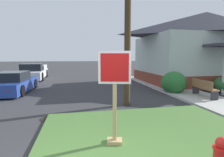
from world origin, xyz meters
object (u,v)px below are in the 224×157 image
at_px(manhole_cover, 51,118).
at_px(parked_sedan_blue, 14,83).
at_px(pickup_truck_white, 33,73).
at_px(stop_sign, 115,99).
at_px(street_bench, 204,87).

distance_m(manhole_cover, parked_sedan_blue, 5.84).
height_order(manhole_cover, pickup_truck_white, pickup_truck_white).
distance_m(parked_sedan_blue, pickup_truck_white, 6.41).
height_order(stop_sign, parked_sedan_blue, stop_sign).
relative_size(pickup_truck_white, street_bench, 3.39).
xyz_separation_m(manhole_cover, pickup_truck_white, (-3.10, 11.51, 0.61)).
relative_size(parked_sedan_blue, pickup_truck_white, 0.73).
relative_size(stop_sign, parked_sedan_blue, 0.53).
xyz_separation_m(parked_sedan_blue, pickup_truck_white, (-0.33, 6.40, 0.08)).
distance_m(stop_sign, manhole_cover, 3.09).
height_order(manhole_cover, parked_sedan_blue, parked_sedan_blue).
height_order(parked_sedan_blue, street_bench, parked_sedan_blue).
distance_m(stop_sign, pickup_truck_white, 14.63).
bearing_deg(pickup_truck_white, stop_sign, -70.56).
distance_m(stop_sign, parked_sedan_blue, 8.68).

